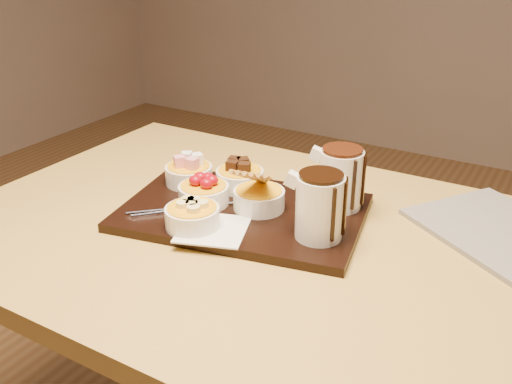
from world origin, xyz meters
The scene contains 12 objects.
dining_table centered at (0.00, 0.00, 0.65)m, with size 1.20×0.80×0.75m.
serving_board centered at (-0.07, 0.03, 0.76)m, with size 0.46×0.30×0.02m, color black.
napkin centered at (-0.07, -0.07, 0.77)m, with size 0.12×0.12×0.00m, color white.
bowl_marshmallows centered at (-0.23, 0.08, 0.79)m, with size 0.10×0.10×0.04m, color white.
bowl_cake centered at (-0.13, 0.11, 0.79)m, with size 0.10×0.10×0.04m, color white.
bowl_strawberries centered at (-0.15, 0.01, 0.79)m, with size 0.10×0.10×0.04m, color white.
bowl_biscotti centered at (-0.04, 0.05, 0.79)m, with size 0.10×0.10×0.04m, color white.
bowl_bananas centered at (-0.11, -0.08, 0.79)m, with size 0.10×0.10×0.04m, color white.
pitcher_dark_chocolate centered at (0.10, 0.00, 0.83)m, with size 0.08×0.08×0.12m, color silver.
pitcher_milk_chocolate centered at (0.09, 0.13, 0.83)m, with size 0.08×0.08×0.12m, color silver.
fondue_skewers centered at (-0.15, -0.02, 0.77)m, with size 0.26×0.03×0.01m, color silver, non-canonical shape.
newspaper centered at (0.38, 0.21, 0.76)m, with size 0.30×0.24×0.01m, color beige.
Camera 1 is at (0.45, -0.81, 1.27)m, focal length 40.00 mm.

